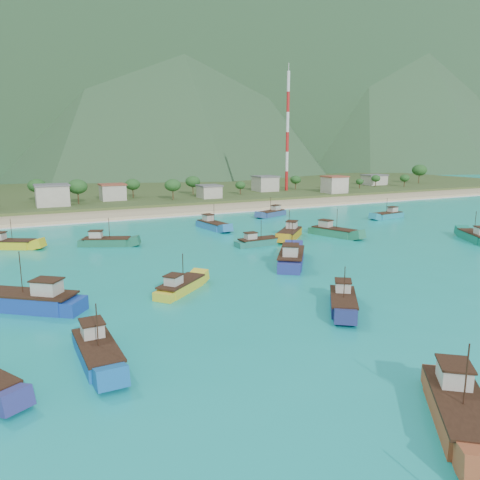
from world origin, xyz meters
name	(u,v)px	position (x,y,z in m)	size (l,w,h in m)	color
ground	(320,278)	(0.00, 0.00, 0.00)	(600.00, 600.00, 0.00)	#0D9593
beach	(163,212)	(0.00, 79.00, 0.00)	(400.00, 18.00, 1.20)	beige
land	(118,194)	(0.00, 140.00, 0.00)	(400.00, 110.00, 2.40)	#385123
surf_line	(173,217)	(0.00, 69.50, 0.00)	(400.00, 2.50, 0.08)	white
mountains	(22,41)	(-18.31, 403.81, 106.83)	(1520.00, 440.00, 260.00)	slate
village	(133,191)	(-2.84, 103.13, 4.56)	(217.65, 32.99, 6.98)	beige
vegetation	(162,188)	(7.63, 103.81, 5.14)	(280.32, 25.45, 9.39)	#235623
radio_tower	(287,132)	(61.88, 108.00, 25.02)	(1.20, 1.20, 46.83)	red
boat_0	(97,353)	(-35.20, -13.40, 0.73)	(3.28, 10.53, 6.19)	#135FAE
boat_2	(343,303)	(-5.57, -12.33, 0.68)	(8.28, 9.79, 5.90)	navy
boat_4	(258,242)	(2.82, 24.73, 0.61)	(9.49, 3.18, 5.54)	#227363
boat_6	(476,237)	(45.63, 7.96, 0.82)	(8.22, 11.50, 6.65)	#10755D
boat_7	(31,302)	(-39.95, 4.23, 1.00)	(12.56, 10.96, 7.64)	#173EA1
boat_10	(290,234)	(12.57, 28.21, 0.83)	(10.39, 10.51, 6.74)	#BF8B16
boat_11	(333,232)	(22.56, 26.09, 0.80)	(6.68, 11.59, 6.58)	#237B57
boat_12	(459,411)	(-13.64, -35.37, 0.85)	(9.91, 11.20, 6.85)	#A04B29
boat_13	(9,245)	(-41.95, 44.08, 0.74)	(10.71, 7.99, 6.24)	yellow
boat_15	(212,226)	(2.15, 46.26, 0.78)	(4.53, 11.24, 6.46)	#2871B2
boat_17	(291,259)	(0.40, 8.70, 0.98)	(10.64, 12.58, 7.58)	navy
boat_18	(388,216)	(52.27, 40.18, 0.70)	(10.47, 4.46, 5.99)	teal
boat_19	(181,287)	(-21.27, 2.82, 0.63)	(9.11, 8.29, 5.63)	yellow
boat_21	(106,242)	(-24.52, 38.11, 0.70)	(10.55, 6.97, 6.04)	#1C654A
boat_28	(272,214)	(25.64, 57.98, 0.67)	(10.25, 6.52, 5.84)	#304C83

